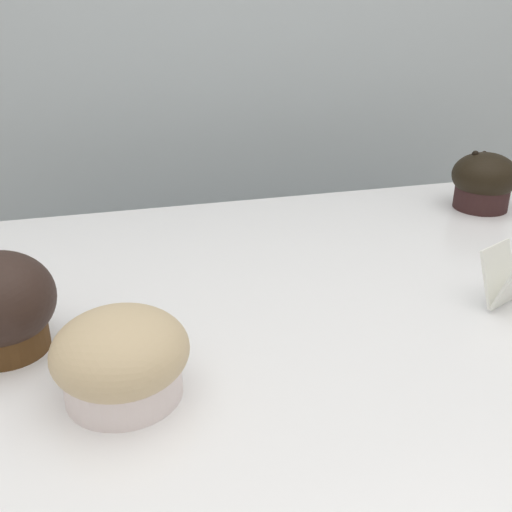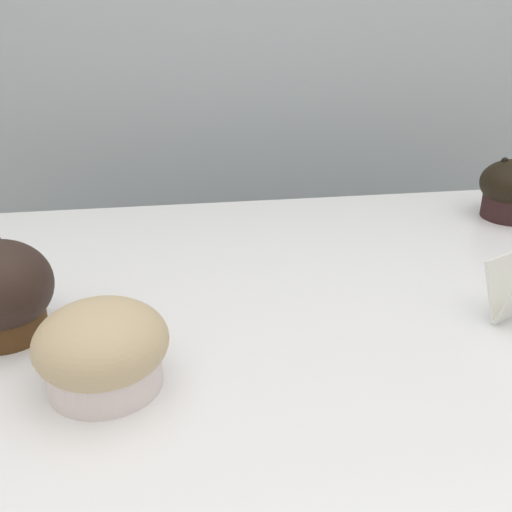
# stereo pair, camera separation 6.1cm
# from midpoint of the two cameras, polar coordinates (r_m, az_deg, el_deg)

# --- Properties ---
(wall_back) EXTENTS (3.20, 0.10, 1.80)m
(wall_back) POSITION_cam_midpoint_polar(r_m,az_deg,el_deg) (1.17, -3.32, 10.79)
(wall_back) COLOR #A8B2B7
(wall_back) RESTS_ON ground
(muffin_front_center) EXTENTS (0.09, 0.09, 0.08)m
(muffin_front_center) POSITION_cam_midpoint_polar(r_m,az_deg,el_deg) (0.91, 19.11, 6.72)
(muffin_front_center) COLOR black
(muffin_front_center) RESTS_ON display_counter
(muffin_back_left) EXTENTS (0.10, 0.10, 0.10)m
(muffin_back_left) POSITION_cam_midpoint_polar(r_m,az_deg,el_deg) (0.57, -26.05, -4.35)
(muffin_back_left) COLOR #492E16
(muffin_back_left) RESTS_ON display_counter
(muffin_back_right) EXTENTS (0.11, 0.11, 0.07)m
(muffin_back_right) POSITION_cam_midpoint_polar(r_m,az_deg,el_deg) (0.49, -16.30, -9.42)
(muffin_back_right) COLOR silver
(muffin_back_right) RESTS_ON display_counter
(price_card) EXTENTS (0.06, 0.06, 0.06)m
(price_card) POSITION_cam_midpoint_polar(r_m,az_deg,el_deg) (0.63, 20.38, -1.96)
(price_card) COLOR white
(price_card) RESTS_ON display_counter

